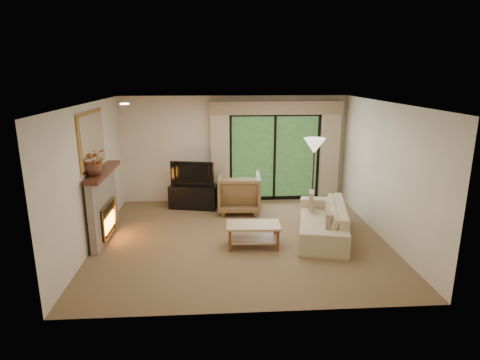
{
  "coord_description": "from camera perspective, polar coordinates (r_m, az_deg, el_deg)",
  "views": [
    {
      "loc": [
        -0.49,
        -7.23,
        3.11
      ],
      "look_at": [
        0.0,
        0.3,
        1.1
      ],
      "focal_mm": 30.0,
      "sensor_mm": 36.0,
      "label": 1
    }
  ],
  "objects": [
    {
      "name": "wall_front",
      "position": [
        5.09,
        2.07,
        -5.94
      ],
      "size": [
        5.0,
        0.0,
        5.0
      ],
      "primitive_type": "plane",
      "rotation": [
        -1.57,
        0.0,
        0.0
      ],
      "color": "beige",
      "rests_on": "ground"
    },
    {
      "name": "wall_left",
      "position": [
        7.79,
        -20.48,
        0.51
      ],
      "size": [
        0.0,
        5.0,
        5.0
      ],
      "primitive_type": "plane",
      "rotation": [
        1.57,
        0.0,
        1.57
      ],
      "color": "beige",
      "rests_on": "ground"
    },
    {
      "name": "floor",
      "position": [
        7.88,
        0.14,
        -8.31
      ],
      "size": [
        5.5,
        5.5,
        0.0
      ],
      "primitive_type": "plane",
      "color": "brown",
      "rests_on": "ground"
    },
    {
      "name": "ceiling",
      "position": [
        7.26,
        0.16,
        10.89
      ],
      "size": [
        5.5,
        5.5,
        0.0
      ],
      "primitive_type": "plane",
      "rotation": [
        3.14,
        0.0,
        0.0
      ],
      "color": "silver",
      "rests_on": "ground"
    },
    {
      "name": "tv",
      "position": [
        9.47,
        -6.68,
        1.01
      ],
      "size": [
        1.03,
        0.34,
        0.59
      ],
      "primitive_type": "imported",
      "rotation": [
        0.0,
        0.0,
        -0.21
      ],
      "color": "black",
      "rests_on": "media_console"
    },
    {
      "name": "cornice",
      "position": [
        9.74,
        5.17,
        10.21
      ],
      "size": [
        3.2,
        0.24,
        0.32
      ],
      "primitive_type": "cube",
      "color": "#967A5C",
      "rests_on": "wall_back"
    },
    {
      "name": "sliding_door",
      "position": [
        10.0,
        4.93,
        3.26
      ],
      "size": [
        2.26,
        0.1,
        2.16
      ],
      "primitive_type": null,
      "color": "black",
      "rests_on": "floor"
    },
    {
      "name": "coffee_table",
      "position": [
        7.47,
        1.89,
        -7.87
      ],
      "size": [
        1.0,
        0.58,
        0.44
      ],
      "primitive_type": null,
      "rotation": [
        0.0,
        0.0,
        -0.04
      ],
      "color": "tan",
      "rests_on": "floor"
    },
    {
      "name": "floor_lamp",
      "position": [
        9.12,
        10.33,
        0.45
      ],
      "size": [
        0.55,
        0.55,
        1.74
      ],
      "primitive_type": null,
      "rotation": [
        0.0,
        0.0,
        0.19
      ],
      "color": "beige",
      "rests_on": "floor"
    },
    {
      "name": "fireplace",
      "position": [
        8.1,
        -18.89,
        -3.33
      ],
      "size": [
        0.24,
        1.7,
        1.37
      ],
      "primitive_type": null,
      "color": "gray",
      "rests_on": "floor"
    },
    {
      "name": "armchair",
      "position": [
        9.26,
        -0.13,
        -1.8
      ],
      "size": [
        1.01,
        1.03,
        0.89
      ],
      "primitive_type": "imported",
      "rotation": [
        0.0,
        0.0,
        3.08
      ],
      "color": "brown",
      "rests_on": "floor"
    },
    {
      "name": "wall_right",
      "position": [
        8.13,
        19.88,
        1.15
      ],
      "size": [
        0.0,
        5.0,
        5.0
      ],
      "primitive_type": "plane",
      "rotation": [
        1.57,
        0.0,
        -1.57
      ],
      "color": "beige",
      "rests_on": "ground"
    },
    {
      "name": "branches",
      "position": [
        7.61,
        -19.83,
        2.56
      ],
      "size": [
        0.47,
        0.42,
        0.45
      ],
      "primitive_type": "imported",
      "rotation": [
        0.0,
        0.0,
        0.19
      ],
      "color": "#B65C1C",
      "rests_on": "fireplace"
    },
    {
      "name": "pillow_near",
      "position": [
        7.41,
        12.42,
        -5.72
      ],
      "size": [
        0.16,
        0.36,
        0.34
      ],
      "primitive_type": "cube",
      "rotation": [
        0.0,
        0.0,
        -0.22
      ],
      "color": "brown",
      "rests_on": "sofa"
    },
    {
      "name": "curtain_left",
      "position": [
        9.76,
        -2.84,
        3.61
      ],
      "size": [
        0.45,
        0.18,
        2.35
      ],
      "primitive_type": "cube",
      "color": "tan",
      "rests_on": "floor"
    },
    {
      "name": "curtain_right",
      "position": [
        10.16,
        12.6,
        3.73
      ],
      "size": [
        0.45,
        0.18,
        2.35
      ],
      "primitive_type": "cube",
      "color": "tan",
      "rests_on": "floor"
    },
    {
      "name": "wall_back",
      "position": [
        9.91,
        -0.83,
        4.39
      ],
      "size": [
        5.0,
        0.0,
        5.0
      ],
      "primitive_type": "plane",
      "rotation": [
        1.57,
        0.0,
        0.0
      ],
      "color": "beige",
      "rests_on": "ground"
    },
    {
      "name": "sofa",
      "position": [
        8.09,
        11.61,
        -5.54
      ],
      "size": [
        1.35,
        2.38,
        0.65
      ],
      "primitive_type": "imported",
      "rotation": [
        0.0,
        0.0,
        -1.79
      ],
      "color": "tan",
      "rests_on": "floor"
    },
    {
      "name": "pillow_far",
      "position": [
        8.59,
        10.08,
        -2.72
      ],
      "size": [
        0.17,
        0.36,
        0.35
      ],
      "primitive_type": "cube",
      "rotation": [
        0.0,
        0.0,
        -0.22
      ],
      "color": "brown",
      "rests_on": "sofa"
    },
    {
      "name": "media_console",
      "position": [
        9.62,
        -6.58,
        -2.3
      ],
      "size": [
        1.19,
        0.72,
        0.56
      ],
      "primitive_type": "cube",
      "rotation": [
        0.0,
        0.0,
        -0.21
      ],
      "color": "black",
      "rests_on": "floor"
    },
    {
      "name": "vase",
      "position": [
        7.48,
        -20.09,
        1.64
      ],
      "size": [
        0.31,
        0.31,
        0.28
      ],
      "primitive_type": "imported",
      "rotation": [
        0.0,
        0.0,
        0.16
      ],
      "color": "#4B2617",
      "rests_on": "fireplace"
    },
    {
      "name": "mirror",
      "position": [
        7.84,
        -20.26,
        5.49
      ],
      "size": [
        0.07,
        1.45,
        1.02
      ],
      "primitive_type": null,
      "color": "#B48E3D",
      "rests_on": "wall_left"
    }
  ]
}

